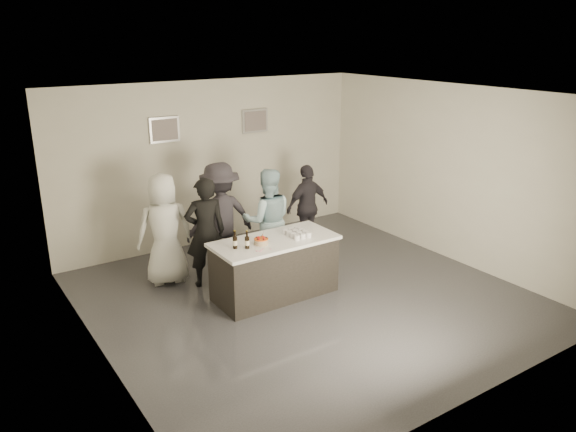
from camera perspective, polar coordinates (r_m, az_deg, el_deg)
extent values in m
plane|color=#3D3D42|center=(8.53, 1.89, -8.24)|extent=(6.00, 6.00, 0.00)
plane|color=white|center=(7.68, 2.12, 12.24)|extent=(6.00, 6.00, 0.00)
cube|color=beige|center=(10.47, -7.66, 5.38)|extent=(6.00, 0.04, 3.00)
cube|color=beige|center=(5.95, 19.16, -5.57)|extent=(6.00, 0.04, 3.00)
cube|color=beige|center=(6.76, -19.15, -2.70)|extent=(0.04, 6.00, 3.00)
cube|color=beige|center=(9.97, 16.19, 4.16)|extent=(0.04, 6.00, 3.00)
cube|color=#B2B2B7|center=(9.96, -12.44, 8.56)|extent=(0.54, 0.04, 0.44)
cube|color=#B2B2B7|center=(10.74, -3.38, 9.63)|extent=(0.54, 0.04, 0.44)
cube|color=white|center=(8.40, -1.36, -5.27)|extent=(1.86, 0.86, 0.90)
cylinder|color=orange|center=(8.05, -2.74, -2.63)|extent=(0.21, 0.21, 0.08)
cylinder|color=black|center=(7.89, -5.41, -2.41)|extent=(0.07, 0.07, 0.26)
cylinder|color=black|center=(7.87, -4.18, -2.42)|extent=(0.07, 0.07, 0.26)
cube|color=gold|center=(8.38, 0.90, -1.74)|extent=(0.30, 0.40, 0.08)
cube|color=pink|center=(7.85, -2.51, -3.45)|extent=(0.24, 0.08, 0.01)
imported|color=black|center=(8.70, -8.37, -1.65)|extent=(0.71, 0.55, 1.74)
imported|color=#A6CDDA|center=(9.18, -2.07, -0.44)|extent=(1.03, 0.93, 1.73)
imported|color=white|center=(8.90, -12.41, -1.32)|extent=(0.96, 0.72, 1.77)
imported|color=#302D35|center=(10.22, 2.00, 0.99)|extent=(0.92, 0.42, 1.55)
imported|color=#2C2930|center=(9.26, -6.87, -0.10)|extent=(1.18, 0.68, 1.82)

